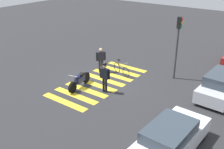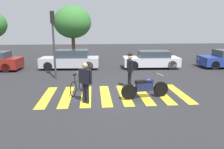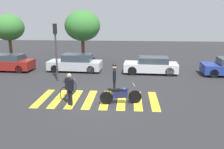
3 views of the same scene
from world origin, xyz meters
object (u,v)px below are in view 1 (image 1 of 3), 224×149
(police_motorcycle, at_px, (80,80))
(traffic_light_pole, at_px, (178,38))
(leaning_bicycle, at_px, (121,69))
(car_white_van, at_px, (170,139))
(officer_by_motorcycle, at_px, (101,58))
(car_silver_sedan, at_px, (222,85))
(officer_on_foot, at_px, (105,75))

(police_motorcycle, xyz_separation_m, traffic_light_pole, (-4.66, 4.10, 2.25))
(leaning_bicycle, distance_m, traffic_light_pole, 4.22)
(leaning_bicycle, height_order, car_white_van, car_white_van)
(leaning_bicycle, height_order, officer_by_motorcycle, officer_by_motorcycle)
(leaning_bicycle, distance_m, car_silver_sedan, 6.37)
(leaning_bicycle, xyz_separation_m, officer_by_motorcycle, (0.43, -1.41, 0.61))
(officer_on_foot, distance_m, officer_by_motorcycle, 3.01)
(officer_by_motorcycle, xyz_separation_m, car_silver_sedan, (-1.39, 7.70, -0.31))
(police_motorcycle, distance_m, car_white_van, 7.29)
(officer_by_motorcycle, distance_m, traffic_light_pole, 5.26)
(officer_by_motorcycle, relative_size, car_silver_sedan, 0.39)
(car_white_van, bearing_deg, traffic_light_pole, -157.37)
(officer_on_foot, distance_m, traffic_light_pole, 5.16)
(officer_on_foot, distance_m, car_silver_sedan, 6.72)
(officer_by_motorcycle, distance_m, car_white_van, 8.84)
(traffic_light_pole, bearing_deg, police_motorcycle, -41.34)
(leaning_bicycle, bearing_deg, car_white_van, 48.65)
(police_motorcycle, xyz_separation_m, car_white_van, (2.18, 6.95, 0.18))
(officer_by_motorcycle, height_order, car_white_van, officer_by_motorcycle)
(leaning_bicycle, bearing_deg, officer_by_motorcycle, -72.84)
(police_motorcycle, bearing_deg, traffic_light_pole, 138.66)
(officer_on_foot, relative_size, car_white_van, 0.44)
(leaning_bicycle, xyz_separation_m, car_silver_sedan, (-0.96, 6.29, 0.30))
(police_motorcycle, height_order, officer_on_foot, officer_on_foot)
(police_motorcycle, relative_size, officer_on_foot, 1.18)
(car_silver_sedan, relative_size, car_white_van, 1.03)
(officer_by_motorcycle, height_order, traffic_light_pole, traffic_light_pole)
(car_white_van, bearing_deg, officer_on_foot, -116.13)
(police_motorcycle, bearing_deg, car_white_van, 72.56)
(car_silver_sedan, bearing_deg, leaning_bicycle, -81.34)
(car_white_van, bearing_deg, car_silver_sedan, 177.18)
(leaning_bicycle, bearing_deg, police_motorcycle, -17.40)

